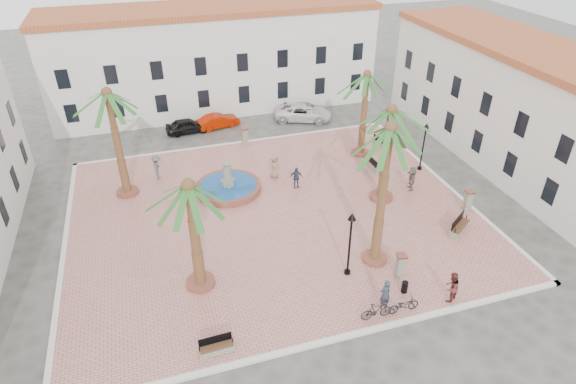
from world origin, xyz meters
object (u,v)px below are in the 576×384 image
bollard_se (400,265)px  litter_bin (405,287)px  pedestrian_fountain_b (296,177)px  pedestrian_east (412,178)px  bench_e (374,165)px  pedestrian_north (157,167)px  bench_ne (381,143)px  lamppost_e (424,139)px  bench_se (460,228)px  lamppost_s (351,233)px  palm_s (389,143)px  bollard_e (468,200)px  cyclist_a (385,294)px  bicycle_b (377,311)px  car_white (303,112)px  palm_nw (109,105)px  bollard_n (245,136)px  palm_ne (367,84)px  car_red (218,121)px  pedestrian_fountain_a (275,167)px  palm_sw (190,200)px  palm_e (390,122)px  fountain (228,186)px  bench_s (217,348)px  car_black (188,126)px  bicycle_a (404,305)px  car_silver (307,110)px

bollard_se → litter_bin: bearing=-106.4°
pedestrian_fountain_b → pedestrian_east: bearing=-5.2°
bench_e → pedestrian_north: size_ratio=0.98×
bench_e → bench_ne: bench_e is taller
lamppost_e → bench_e: bearing=160.9°
pedestrian_north → pedestrian_east: pedestrian_north is taller
bench_se → lamppost_s: lamppost_s is taller
palm_s → lamppost_e: bearing=47.1°
bollard_e → cyclist_a: cyclist_a is taller
pedestrian_fountain_b → bollard_se: bearing=-62.5°
bollard_e → cyclist_a: bearing=-145.9°
bicycle_b → car_white: 24.93m
palm_nw → bollard_n: size_ratio=5.18×
bollard_n → palm_ne: bearing=-27.2°
bicycle_b → pedestrian_fountain_b: 13.06m
lamppost_s → cyclist_a: size_ratio=2.31×
litter_bin → car_red: size_ratio=0.18×
palm_s → pedestrian_east: palm_s is taller
bench_ne → pedestrian_fountain_a: bearing=88.8°
pedestrian_east → lamppost_e: bearing=161.3°
palm_nw → pedestrian_fountain_b: 13.28m
palm_sw → palm_s: 10.17m
bollard_e → palm_e: bearing=147.6°
fountain → bench_s: bearing=-103.5°
car_white → fountain: bearing=159.1°
lamppost_s → bollard_se: bearing=-21.1°
cyclist_a → pedestrian_north: bearing=-68.9°
bollard_n → car_black: bollard_n is taller
bicycle_a → pedestrian_fountain_b: size_ratio=1.06×
palm_ne → palm_s: bearing=-111.1°
palm_e → bench_e: size_ratio=3.72×
palm_s → bicycle_b: size_ratio=5.20×
palm_e → palm_ne: palm_ne is taller
litter_bin → car_red: car_red is taller
palm_sw → bench_s: size_ratio=4.01×
fountain → car_silver: 14.88m
car_red → bollard_e: bearing=-155.7°
bench_ne → bollard_se: bollard_se is taller
palm_sw → bench_ne: (16.87, 12.10, -5.25)m
bench_e → bicycle_b: (-6.60, -13.89, 0.23)m
bench_ne → palm_sw: bearing=111.3°
lamppost_s → bicycle_a: bearing=-66.1°
bench_s → cyclist_a: size_ratio=0.94×
pedestrian_fountain_a → car_white: bearing=34.8°
bench_e → bench_se: bearing=-172.6°
car_black → car_silver: size_ratio=0.88×
lamppost_e → bicycle_b: lamppost_e is taller
car_black → pedestrian_fountain_a: bearing=-156.8°
palm_ne → cyclist_a: 17.62m
pedestrian_fountain_a → car_white: size_ratio=0.34×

